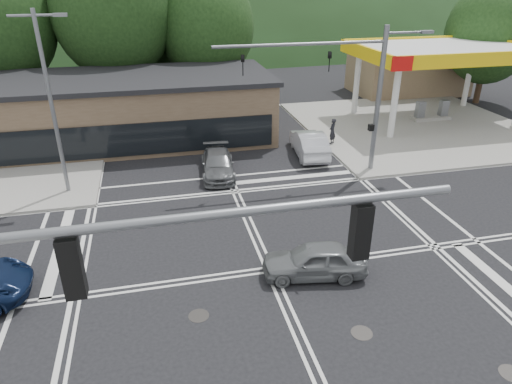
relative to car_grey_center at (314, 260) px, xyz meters
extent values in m
plane|color=black|center=(-1.54, 0.70, -0.67)|extent=(120.00, 120.00, 0.00)
cube|color=gray|center=(13.46, 15.70, -0.59)|extent=(16.00, 16.00, 0.15)
cylinder|color=silver|center=(10.46, 13.70, 1.83)|extent=(0.44, 0.44, 5.00)
cylinder|color=silver|center=(10.46, 19.70, 1.83)|extent=(0.44, 0.44, 5.00)
cylinder|color=silver|center=(20.46, 19.70, 1.83)|extent=(0.44, 0.44, 5.00)
cube|color=silver|center=(15.46, 16.70, 4.63)|extent=(12.00, 8.00, 0.60)
cube|color=yellow|center=(15.46, 12.70, 4.63)|extent=(12.20, 0.25, 0.90)
cube|color=yellow|center=(15.46, 20.70, 4.63)|extent=(12.20, 0.25, 0.90)
cube|color=yellow|center=(9.46, 16.70, 4.63)|extent=(0.25, 8.20, 0.90)
cube|color=red|center=(9.96, 12.55, 4.63)|extent=(1.40, 0.12, 0.90)
cube|color=gray|center=(15.46, 16.70, -0.42)|extent=(3.00, 1.00, 0.30)
cube|color=slate|center=(14.46, 16.70, 0.28)|extent=(0.60, 0.50, 1.30)
cube|color=slate|center=(16.46, 16.70, 0.28)|extent=(0.60, 0.50, 1.30)
cube|color=#846B4F|center=(18.46, 25.70, 1.23)|extent=(10.00, 6.00, 3.80)
cube|color=brown|center=(-9.54, 17.70, 1.33)|extent=(24.00, 8.00, 4.00)
ellipsoid|color=#1C3317|center=(-1.54, 90.70, -0.67)|extent=(252.00, 126.00, 140.00)
cylinder|color=#382619|center=(-15.54, 24.70, 1.75)|extent=(0.50, 0.50, 4.84)
cylinder|color=#382619|center=(-7.54, 24.70, 1.97)|extent=(0.50, 0.50, 5.28)
ellipsoid|color=black|center=(-7.54, 24.70, 7.13)|extent=(9.00, 9.00, 10.35)
cylinder|color=#382619|center=(-0.54, 24.70, 1.53)|extent=(0.50, 0.50, 4.40)
ellipsoid|color=black|center=(-0.54, 24.70, 5.83)|extent=(7.60, 7.60, 8.74)
cylinder|color=#382619|center=(-3.54, 28.70, 1.75)|extent=(0.50, 0.50, 4.84)
ellipsoid|color=black|center=(-3.54, 28.70, 6.48)|extent=(8.40, 8.40, 9.66)
cylinder|color=#382619|center=(22.46, 20.70, 1.31)|extent=(0.50, 0.50, 3.96)
ellipsoid|color=black|center=(22.46, 20.70, 5.18)|extent=(7.20, 7.20, 8.28)
cylinder|color=slate|center=(-10.04, 9.70, 3.83)|extent=(0.20, 0.20, 9.00)
cylinder|color=slate|center=(-10.04, 9.70, 8.03)|extent=(2.20, 0.12, 0.12)
cube|color=slate|center=(-8.94, 9.70, 8.03)|extent=(0.60, 0.25, 0.15)
cylinder|color=slate|center=(6.66, 8.90, 3.33)|extent=(0.28, 0.28, 8.00)
cylinder|color=slate|center=(2.16, 8.90, 6.53)|extent=(9.00, 0.16, 0.16)
imported|color=black|center=(3.66, 8.90, 5.63)|extent=(0.16, 0.20, 1.00)
imported|color=black|center=(-0.84, 8.90, 5.63)|extent=(0.16, 0.20, 1.00)
cylinder|color=slate|center=(7.86, 8.90, 6.93)|extent=(2.40, 0.12, 0.12)
cube|color=slate|center=(8.96, 8.90, 6.93)|extent=(0.70, 0.30, 0.15)
cube|color=black|center=(6.41, 8.90, 1.93)|extent=(0.25, 0.30, 0.35)
cylinder|color=slate|center=(-5.24, -7.50, 6.53)|extent=(9.00, 0.16, 0.16)
cube|color=black|center=(-6.74, -7.50, 5.93)|extent=(0.30, 0.25, 1.00)
cube|color=black|center=(-2.24, -7.50, 5.93)|extent=(0.30, 0.25, 1.00)
imported|color=slate|center=(0.00, 0.00, 0.00)|extent=(4.12, 2.22, 1.33)
imported|color=silver|center=(3.96, 12.04, 0.12)|extent=(2.20, 4.94, 1.58)
imported|color=silver|center=(0.36, 18.06, 0.16)|extent=(2.28, 4.96, 1.65)
imported|color=#555759|center=(-2.06, 10.29, -0.03)|extent=(2.23, 4.56, 1.28)
imported|color=black|center=(6.02, 13.34, 0.33)|extent=(0.72, 0.71, 1.68)
camera|label=1|loc=(-5.38, -13.40, 9.79)|focal=32.00mm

